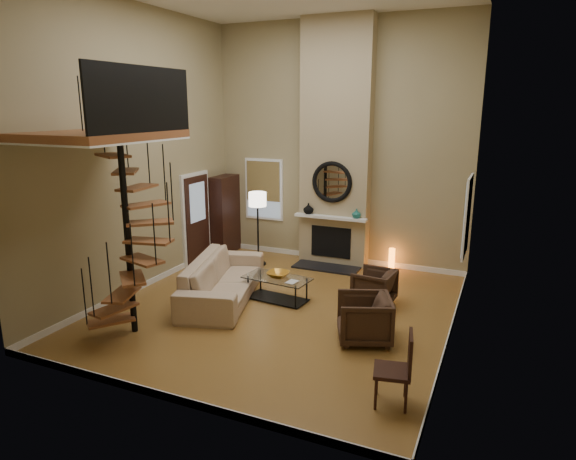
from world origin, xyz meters
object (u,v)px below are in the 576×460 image
at_px(coffee_table, 277,286).
at_px(accent_lamp, 392,259).
at_px(hutch, 225,215).
at_px(sofa, 223,278).
at_px(side_chair, 399,366).
at_px(armchair_near, 377,287).
at_px(floor_lamp, 258,205).
at_px(armchair_far, 369,319).

relative_size(coffee_table, accent_lamp, 2.65).
height_order(hutch, accent_lamp, hutch).
distance_m(sofa, side_chair, 4.41).
xyz_separation_m(armchair_near, floor_lamp, (-3.15, 1.32, 1.06)).
bearing_deg(hutch, armchair_near, -23.60).
bearing_deg(armchair_far, coffee_table, -136.27).
distance_m(armchair_near, armchair_far, 1.46).
relative_size(sofa, floor_lamp, 1.61).
height_order(coffee_table, floor_lamp, floor_lamp).
relative_size(armchair_far, coffee_table, 0.63).
bearing_deg(armchair_near, side_chair, 24.44).
bearing_deg(coffee_table, floor_lamp, 126.25).
relative_size(armchair_near, coffee_table, 0.54).
bearing_deg(coffee_table, sofa, -161.58).
bearing_deg(accent_lamp, hutch, -176.62).
height_order(hutch, armchair_far, hutch).
height_order(armchair_far, accent_lamp, armchair_far).
bearing_deg(floor_lamp, coffee_table, -53.75).
xyz_separation_m(sofa, coffee_table, (1.00, 0.33, -0.11)).
bearing_deg(hutch, sofa, -60.17).
distance_m(armchair_far, accent_lamp, 3.64).
relative_size(armchair_far, floor_lamp, 0.49).
xyz_separation_m(accent_lamp, side_chair, (1.23, -5.19, 0.28)).
bearing_deg(armchair_far, hutch, -147.58).
bearing_deg(floor_lamp, armchair_near, -22.75).
bearing_deg(armchair_near, coffee_table, -68.60).
relative_size(hutch, coffee_table, 1.50).
height_order(floor_lamp, side_chair, floor_lamp).
height_order(sofa, coffee_table, sofa).
bearing_deg(accent_lamp, floor_lamp, -163.94).
distance_m(coffee_table, side_chair, 3.80).
relative_size(coffee_table, side_chair, 1.37).
xyz_separation_m(sofa, armchair_near, (2.82, 0.84, -0.04)).
height_order(accent_lamp, side_chair, side_chair).
bearing_deg(armchair_near, sofa, -67.57).
height_order(coffee_table, accent_lamp, accent_lamp).
height_order(armchair_near, floor_lamp, floor_lamp).
bearing_deg(accent_lamp, side_chair, -76.73).
bearing_deg(accent_lamp, sofa, -130.92).
bearing_deg(sofa, coffee_table, -87.76).
bearing_deg(coffee_table, side_chair, -41.67).
distance_m(hutch, armchair_near, 4.84).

